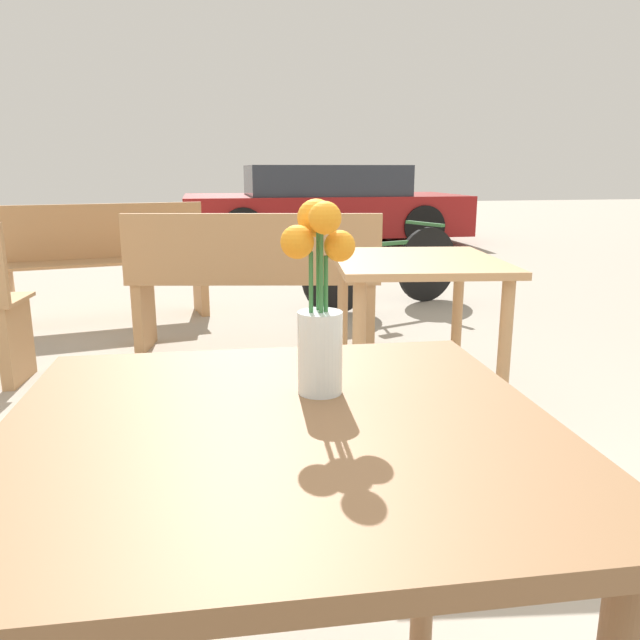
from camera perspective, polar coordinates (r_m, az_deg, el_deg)
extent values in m
cube|color=brown|center=(0.91, -3.67, -10.12)|extent=(0.84, 0.81, 0.03)
cylinder|color=brown|center=(1.40, -19.36, -19.24)|extent=(0.05, 0.05, 0.72)
cylinder|color=brown|center=(1.43, 9.64, -17.81)|extent=(0.05, 0.05, 0.72)
cylinder|color=silver|center=(0.99, 0.00, -2.99)|extent=(0.07, 0.07, 0.13)
cylinder|color=silver|center=(1.00, 0.00, -4.46)|extent=(0.06, 0.06, 0.07)
cylinder|color=#337038|center=(0.98, 0.53, -0.23)|extent=(0.01, 0.01, 0.21)
sphere|color=orange|center=(0.97, 1.81, 6.78)|extent=(0.05, 0.05, 0.05)
cylinder|color=#337038|center=(0.99, -0.15, 1.00)|extent=(0.01, 0.01, 0.25)
sphere|color=orange|center=(0.99, -0.36, 9.31)|extent=(0.06, 0.06, 0.06)
cylinder|color=#337038|center=(0.98, -0.82, -0.11)|extent=(0.01, 0.01, 0.22)
sphere|color=orange|center=(0.95, -2.10, 7.14)|extent=(0.05, 0.05, 0.05)
cylinder|color=#337038|center=(0.97, 0.10, 0.95)|extent=(0.01, 0.01, 0.26)
sphere|color=orange|center=(0.93, 0.45, 9.32)|extent=(0.05, 0.05, 0.05)
cube|color=tan|center=(3.64, -26.03, -1.83)|extent=(0.10, 0.33, 0.43)
cube|color=tan|center=(3.88, -5.93, 3.77)|extent=(1.56, 0.66, 0.02)
cube|color=tan|center=(3.69, -6.24, 6.56)|extent=(1.50, 0.34, 0.40)
cube|color=tan|center=(4.05, -15.76, 0.49)|extent=(0.12, 0.33, 0.43)
cube|color=tan|center=(3.92, 4.39, 0.55)|extent=(0.12, 0.33, 0.43)
cube|color=tan|center=(4.84, -18.84, 5.08)|extent=(1.51, 0.61, 0.02)
cube|color=tan|center=(4.98, -19.15, 7.71)|extent=(1.45, 0.29, 0.40)
cube|color=tan|center=(4.96, -10.86, 3.12)|extent=(0.12, 0.33, 0.43)
cube|color=tan|center=(4.89, -26.53, 1.76)|extent=(0.12, 0.33, 0.43)
cube|color=tan|center=(2.65, 8.84, 5.27)|extent=(0.79, 0.88, 0.03)
cylinder|color=tan|center=(2.37, 3.54, -4.73)|extent=(0.05, 0.05, 0.71)
cylinder|color=tan|center=(2.50, 16.39, -4.32)|extent=(0.05, 0.05, 0.71)
cylinder|color=tan|center=(3.00, 2.07, -0.76)|extent=(0.05, 0.05, 0.71)
cylinder|color=tan|center=(3.10, 12.38, -0.60)|extent=(0.05, 0.05, 0.71)
cylinder|color=black|center=(4.81, 1.61, 4.23)|extent=(0.60, 0.25, 0.63)
cylinder|color=black|center=(5.36, 9.77, 5.01)|extent=(0.60, 0.25, 0.63)
cube|color=#2D6633|center=(5.04, 5.97, 6.94)|extent=(0.78, 0.31, 0.03)
cylinder|color=#2D6633|center=(4.93, 4.48, 7.93)|extent=(0.02, 0.02, 0.19)
cube|color=black|center=(4.92, 4.50, 9.02)|extent=(0.17, 0.11, 0.04)
cube|color=#2D6633|center=(5.29, 9.55, 8.68)|extent=(0.19, 0.43, 0.02)
cube|color=maroon|center=(9.66, 0.33, 9.66)|extent=(4.19, 1.93, 0.58)
cube|color=#2D333D|center=(9.64, 0.33, 12.67)|extent=(2.32, 1.75, 0.43)
cylinder|color=black|center=(10.83, 6.21, 9.32)|extent=(0.60, 0.19, 0.60)
cylinder|color=black|center=(9.17, 9.41, 8.45)|extent=(0.60, 0.19, 0.60)
cylinder|color=black|center=(10.38, -7.70, 9.10)|extent=(0.60, 0.19, 0.60)
cylinder|color=black|center=(8.63, -7.04, 8.22)|extent=(0.60, 0.19, 0.60)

